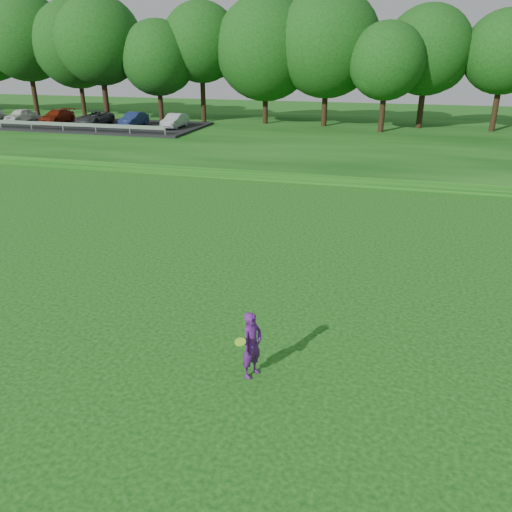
# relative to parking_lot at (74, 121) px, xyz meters

# --- Properties ---
(ground) EXTENTS (140.00, 140.00, 0.00)m
(ground) POSITION_rel_parking_lot_xyz_m (24.04, -32.82, -1.06)
(ground) COLOR #0C400C
(ground) RESTS_ON ground
(berm) EXTENTS (130.00, 30.00, 0.60)m
(berm) POSITION_rel_parking_lot_xyz_m (24.04, 1.18, -0.76)
(berm) COLOR #0C400C
(berm) RESTS_ON ground
(walking_path) EXTENTS (130.00, 1.60, 0.04)m
(walking_path) POSITION_rel_parking_lot_xyz_m (24.04, -12.82, -1.04)
(walking_path) COLOR gray
(walking_path) RESTS_ON ground
(treeline) EXTENTS (104.00, 7.00, 15.00)m
(treeline) POSITION_rel_parking_lot_xyz_m (24.04, 5.18, 7.04)
(treeline) COLOR #0E3F12
(treeline) RESTS_ON berm
(parking_lot) EXTENTS (24.00, 9.00, 1.38)m
(parking_lot) POSITION_rel_parking_lot_xyz_m (0.00, 0.00, 0.00)
(parking_lot) COLOR black
(parking_lot) RESTS_ON berm
(woman) EXTENTS (0.59, 0.93, 1.61)m
(woman) POSITION_rel_parking_lot_xyz_m (26.19, -32.09, -0.25)
(woman) COLOR #591A77
(woman) RESTS_ON ground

